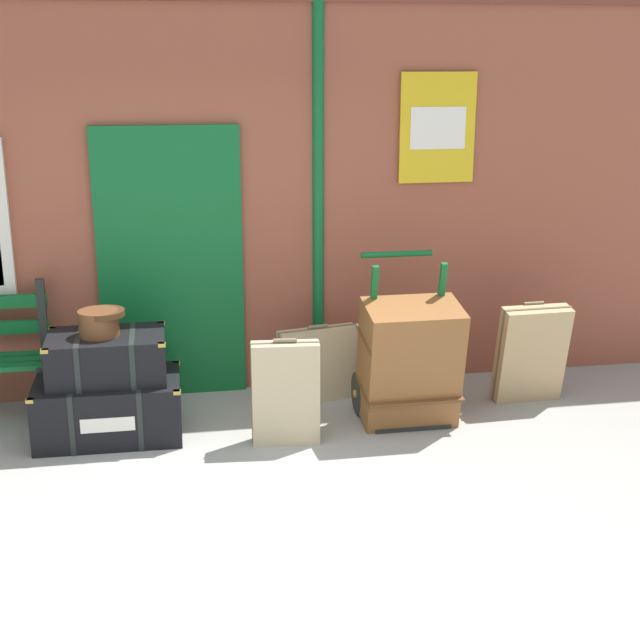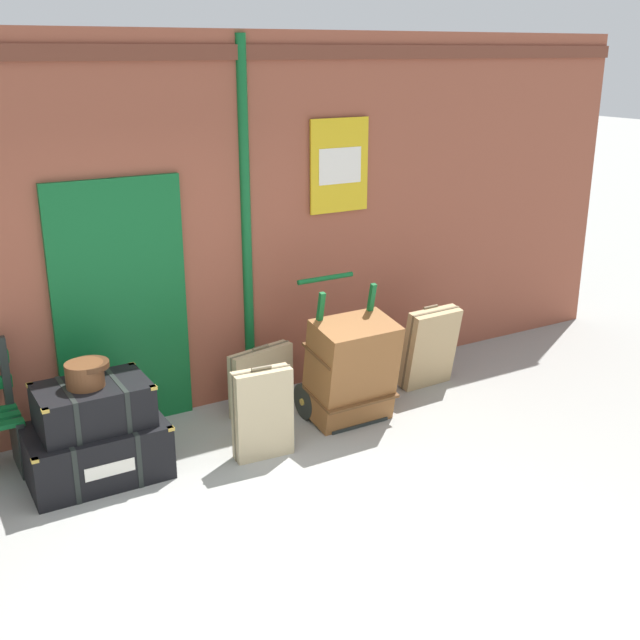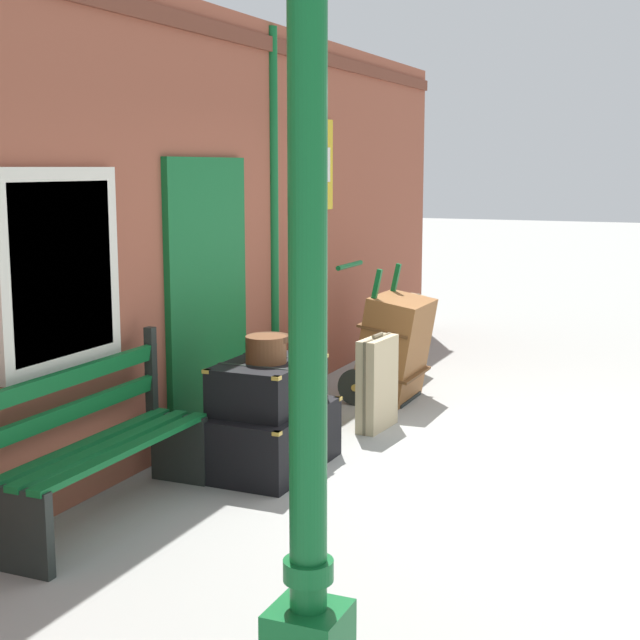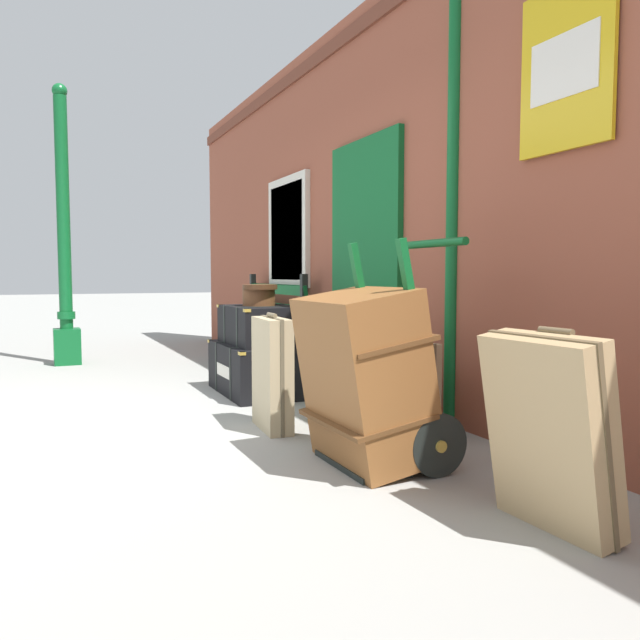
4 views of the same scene
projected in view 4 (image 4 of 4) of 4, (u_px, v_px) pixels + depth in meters
The scene contains 12 objects.
ground_plane at pixel (45, 434), 3.91m from camera, with size 60.00×60.00×0.00m, color gray.
brick_facade at pixel (398, 199), 4.89m from camera, with size 10.40×0.35×3.20m.
lamp_post at pixel (65, 259), 6.87m from camera, with size 0.28×0.28×3.08m.
platform_bench at pixel (263, 327), 6.57m from camera, with size 1.60×0.43×1.01m.
steamer_trunk_base at pixel (260, 368), 5.26m from camera, with size 1.02×0.66×0.43m.
steamer_trunk_middle at pixel (261, 325), 5.23m from camera, with size 0.81×0.55×0.33m.
round_hatbox at pixel (259, 294), 5.24m from camera, with size 0.32×0.29×0.18m.
porters_trolley at pixel (393, 411), 3.33m from camera, with size 0.71×0.61×1.20m.
large_brown_trunk at pixel (365, 377), 3.24m from camera, with size 0.70×0.58×0.94m.
suitcase_cream at pixel (272, 374), 4.01m from camera, with size 0.48×0.19×0.76m.
suitcase_brown at pixel (549, 433), 2.41m from camera, with size 0.55×0.30×0.80m.
suitcase_beige at pixel (398, 385), 4.01m from camera, with size 0.64×0.26×0.62m.
Camera 4 is at (4.22, -0.04, 1.00)m, focal length 34.83 mm.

